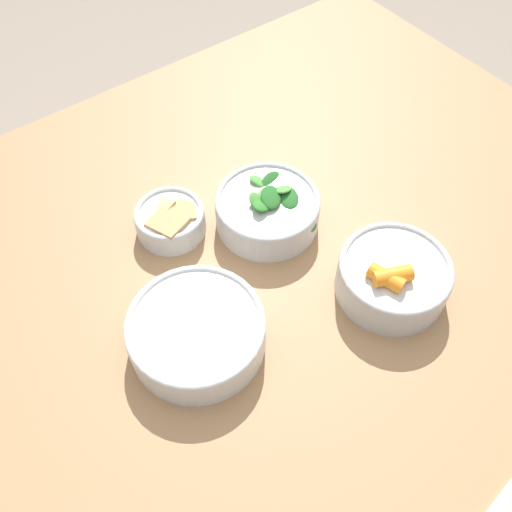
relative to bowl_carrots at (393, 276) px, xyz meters
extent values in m
plane|color=gray|center=(0.11, -0.14, -0.77)|extent=(10.00, 10.00, 0.00)
cube|color=#99724C|center=(0.11, -0.14, -0.05)|extent=(1.30, 1.06, 0.03)
cube|color=olive|center=(-0.48, -0.61, -0.41)|extent=(0.06, 0.06, 0.71)
cylinder|color=silver|center=(0.00, 0.00, -0.01)|extent=(0.16, 0.16, 0.06)
torus|color=silver|center=(0.00, 0.00, 0.02)|extent=(0.16, 0.16, 0.01)
cylinder|color=orange|center=(-0.01, 0.00, 0.01)|extent=(0.05, 0.06, 0.02)
cylinder|color=orange|center=(-0.01, 0.00, 0.01)|extent=(0.04, 0.05, 0.02)
cylinder|color=orange|center=(-0.01, 0.02, 0.01)|extent=(0.02, 0.04, 0.02)
cylinder|color=orange|center=(0.00, 0.00, 0.01)|extent=(0.03, 0.06, 0.02)
cylinder|color=orange|center=(-0.03, 0.01, 0.01)|extent=(0.06, 0.03, 0.02)
cylinder|color=orange|center=(0.02, 0.01, 0.03)|extent=(0.06, 0.04, 0.02)
cylinder|color=orange|center=(0.03, 0.01, 0.03)|extent=(0.04, 0.06, 0.02)
cylinder|color=silver|center=(0.07, -0.21, -0.01)|extent=(0.17, 0.17, 0.05)
torus|color=silver|center=(0.07, -0.21, 0.02)|extent=(0.17, 0.17, 0.01)
ellipsoid|color=#235B23|center=(0.04, -0.24, 0.01)|extent=(0.06, 0.05, 0.04)
ellipsoid|color=#4C933D|center=(0.03, -0.22, 0.02)|extent=(0.05, 0.05, 0.04)
ellipsoid|color=#4C933D|center=(0.06, -0.24, 0.01)|extent=(0.07, 0.07, 0.03)
ellipsoid|color=#4C933D|center=(0.03, -0.17, 0.00)|extent=(0.05, 0.04, 0.02)
ellipsoid|color=#4C933D|center=(0.07, -0.16, 0.00)|extent=(0.07, 0.06, 0.04)
ellipsoid|color=#4C933D|center=(0.08, -0.22, 0.02)|extent=(0.02, 0.04, 0.03)
ellipsoid|color=#235B23|center=(0.06, -0.21, 0.02)|extent=(0.06, 0.06, 0.02)
ellipsoid|color=#235B23|center=(0.04, -0.20, 0.02)|extent=(0.05, 0.06, 0.01)
ellipsoid|color=#4C933D|center=(0.05, -0.25, 0.01)|extent=(0.05, 0.05, 0.04)
ellipsoid|color=#2D7028|center=(0.04, -0.16, 0.01)|extent=(0.06, 0.07, 0.03)
ellipsoid|color=#2D7028|center=(0.08, -0.21, 0.02)|extent=(0.05, 0.05, 0.03)
cylinder|color=silver|center=(0.28, -0.10, -0.01)|extent=(0.19, 0.19, 0.05)
torus|color=silver|center=(0.28, -0.10, 0.02)|extent=(0.19, 0.19, 0.01)
cylinder|color=brown|center=(0.28, -0.10, -0.02)|extent=(0.17, 0.17, 0.03)
ellipsoid|color=#AD7551|center=(0.23, -0.11, 0.00)|extent=(0.01, 0.01, 0.01)
ellipsoid|color=#8E5B3D|center=(0.28, -0.16, 0.01)|extent=(0.01, 0.01, 0.01)
ellipsoid|color=#A36B4C|center=(0.28, -0.02, 0.01)|extent=(0.01, 0.01, 0.01)
ellipsoid|color=#A36B4C|center=(0.33, -0.08, 0.01)|extent=(0.01, 0.01, 0.01)
ellipsoid|color=#A36B4C|center=(0.23, -0.06, 0.00)|extent=(0.01, 0.01, 0.01)
ellipsoid|color=#A36B4C|center=(0.31, -0.04, 0.00)|extent=(0.01, 0.01, 0.01)
ellipsoid|color=#AD7551|center=(0.28, -0.07, 0.00)|extent=(0.01, 0.01, 0.01)
ellipsoid|color=#AD7551|center=(0.29, -0.02, 0.00)|extent=(0.01, 0.01, 0.01)
cylinder|color=tan|center=(0.22, -0.09, 0.01)|extent=(0.02, 0.02, 0.01)
cylinder|color=#E0A88E|center=(0.22, -0.13, 0.01)|extent=(0.02, 0.02, 0.01)
cylinder|color=#E0A88E|center=(0.22, -0.14, 0.01)|extent=(0.03, 0.03, 0.01)
cylinder|color=beige|center=(0.28, -0.12, 0.01)|extent=(0.03, 0.03, 0.01)
cylinder|color=silver|center=(0.20, -0.29, -0.01)|extent=(0.11, 0.11, 0.04)
torus|color=silver|center=(0.20, -0.29, 0.01)|extent=(0.11, 0.11, 0.01)
cube|color=tan|center=(0.21, -0.27, -0.01)|extent=(0.05, 0.04, 0.01)
cube|color=tan|center=(0.20, -0.31, 0.00)|extent=(0.06, 0.06, 0.02)
cube|color=tan|center=(0.19, -0.30, 0.00)|extent=(0.07, 0.07, 0.02)
cube|color=tan|center=(0.21, -0.31, 0.00)|extent=(0.06, 0.06, 0.02)
cube|color=tan|center=(0.18, -0.29, 0.01)|extent=(0.06, 0.06, 0.01)
cube|color=tan|center=(0.21, -0.28, 0.01)|extent=(0.06, 0.07, 0.01)
camera|label=1|loc=(0.44, 0.25, 0.68)|focal=40.00mm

